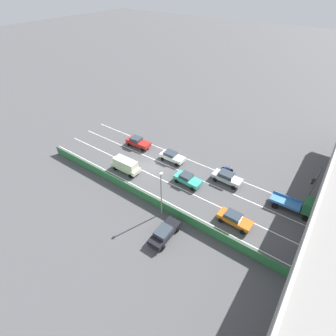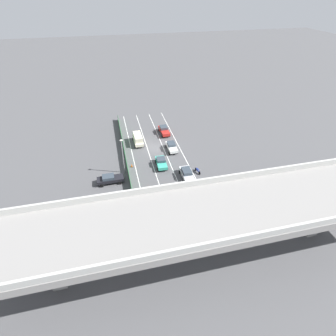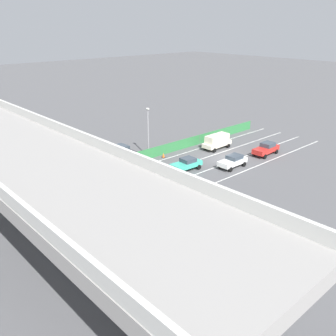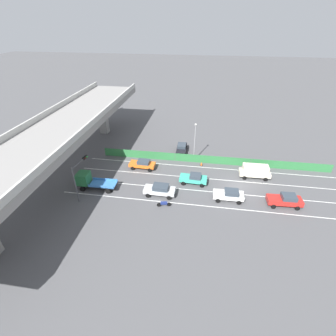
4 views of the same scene
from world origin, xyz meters
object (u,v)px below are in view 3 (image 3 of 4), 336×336
object	(u,v)px
car_taxi_orange	(115,175)
traffic_light	(110,189)
car_taxi_teal	(187,164)
street_lamp	(148,128)
flatbed_truck_blue	(100,208)
parked_sedan_dark	(122,150)
car_sedan_silver	(181,181)
traffic_cone	(163,155)
car_sedan_white	(233,161)
car_sedan_red	(266,148)
motorcycle	(203,189)
car_van_cream	(217,141)

from	to	relation	value
car_taxi_orange	traffic_light	xyz separation A→B (m)	(-8.89, 6.62, 3.19)
car_taxi_teal	street_lamp	bearing A→B (deg)	3.64
car_taxi_orange	traffic_light	bearing A→B (deg)	143.32
car_taxi_teal	traffic_light	bearing A→B (deg)	110.41
flatbed_truck_blue	street_lamp	bearing A→B (deg)	-54.13
street_lamp	parked_sedan_dark	bearing A→B (deg)	41.61
car_sedan_silver	traffic_cone	xyz separation A→B (m)	(9.43, -5.72, -0.63)
car_sedan_white	flatbed_truck_blue	size ratio (longest dim) A/B	0.73
car_taxi_teal	car_sedan_white	distance (m)	6.24
car_sedan_red	car_taxi_teal	world-z (taller)	car_sedan_red
motorcycle	parked_sedan_dark	xyz separation A→B (m)	(16.25, -0.70, 0.42)
car_sedan_white	motorcycle	world-z (taller)	car_sedan_white
parked_sedan_dark	traffic_cone	world-z (taller)	parked_sedan_dark
car_taxi_teal	traffic_cone	distance (m)	5.79
car_taxi_orange	car_sedan_white	xyz separation A→B (m)	(-6.49, -14.20, 0.03)
parked_sedan_dark	street_lamp	xyz separation A→B (m)	(-2.82, -2.51, 3.43)
parked_sedan_dark	car_sedan_white	bearing A→B (deg)	-148.53
car_sedan_red	street_lamp	bearing A→B (deg)	51.35
car_sedan_red	motorcycle	distance (m)	16.74
flatbed_truck_blue	parked_sedan_dark	xyz separation A→B (m)	(13.68, -12.51, -0.43)
car_taxi_orange	car_taxi_teal	bearing A→B (deg)	-109.03
car_taxi_orange	street_lamp	world-z (taller)	street_lamp
car_sedan_red	traffic_light	world-z (taller)	traffic_light
motorcycle	traffic_light	xyz separation A→B (m)	(0.46, 11.92, 3.60)
car_sedan_silver	parked_sedan_dark	world-z (taller)	car_sedan_silver
traffic_cone	parked_sedan_dark	bearing A→B (deg)	42.66
car_sedan_red	car_van_cream	world-z (taller)	car_van_cream
flatbed_truck_blue	car_taxi_orange	bearing A→B (deg)	-43.86
car_taxi_orange	car_sedan_red	xyz separation A→B (m)	(-6.54, -21.79, 0.07)
car_sedan_red	traffic_cone	bearing A→B (deg)	52.32
parked_sedan_dark	traffic_light	size ratio (longest dim) A/B	0.81
car_sedan_silver	motorcycle	world-z (taller)	car_sedan_silver
car_sedan_white	street_lamp	bearing A→B (deg)	28.30
car_taxi_teal	traffic_light	size ratio (longest dim) A/B	0.75
car_van_cream	flatbed_truck_blue	world-z (taller)	flatbed_truck_blue
flatbed_truck_blue	traffic_light	xyz separation A→B (m)	(-2.12, 0.11, 2.75)
car_sedan_red	car_taxi_teal	size ratio (longest dim) A/B	1.09
flatbed_truck_blue	car_taxi_teal	bearing A→B (deg)	-76.61
car_taxi_teal	car_van_cream	world-z (taller)	car_van_cream
car_sedan_red	car_sedan_white	bearing A→B (deg)	89.65
car_sedan_white	traffic_cone	xyz separation A→B (m)	(9.07, 4.21, -0.60)
car_taxi_orange	car_van_cream	size ratio (longest dim) A/B	0.91
parked_sedan_dark	car_sedan_silver	bearing A→B (deg)	172.85
car_taxi_orange	parked_sedan_dark	xyz separation A→B (m)	(6.91, -6.00, 0.01)
flatbed_truck_blue	motorcycle	distance (m)	12.12
flatbed_truck_blue	car_van_cream	bearing A→B (deg)	-74.75
car_taxi_teal	traffic_cone	world-z (taller)	car_taxi_teal
traffic_cone	car_sedan_white	bearing A→B (deg)	-155.10
car_sedan_white	street_lamp	size ratio (longest dim) A/B	0.60
car_sedan_silver	car_van_cream	bearing A→B (deg)	-64.22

